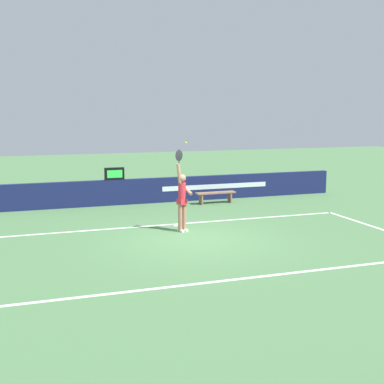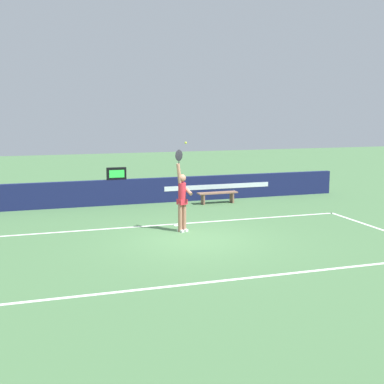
# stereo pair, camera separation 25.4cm
# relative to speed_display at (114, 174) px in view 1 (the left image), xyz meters

# --- Properties ---
(ground_plane) EXTENTS (60.00, 60.00, 0.00)m
(ground_plane) POSITION_rel_speed_display_xyz_m (1.18, -6.07, -1.23)
(ground_plane) COLOR #497345
(court_lines) EXTENTS (11.95, 5.85, 0.00)m
(court_lines) POSITION_rel_speed_display_xyz_m (1.18, -6.87, -1.23)
(court_lines) COLOR white
(court_lines) RESTS_ON ground
(back_wall) EXTENTS (16.60, 0.23, 0.99)m
(back_wall) POSITION_rel_speed_display_xyz_m (1.19, 0.00, -0.73)
(back_wall) COLOR #151C49
(back_wall) RESTS_ON ground
(speed_display) EXTENTS (0.75, 0.17, 0.48)m
(speed_display) POSITION_rel_speed_display_xyz_m (0.00, 0.00, 0.00)
(speed_display) COLOR black
(speed_display) RESTS_ON back_wall
(tennis_player) EXTENTS (0.52, 0.52, 2.51)m
(tennis_player) POSITION_rel_speed_display_xyz_m (1.13, -5.07, -0.18)
(tennis_player) COLOR #A46E56
(tennis_player) RESTS_ON ground
(tennis_ball) EXTENTS (0.07, 0.07, 0.07)m
(tennis_ball) POSITION_rel_speed_display_xyz_m (1.23, -5.13, 1.48)
(tennis_ball) COLOR #C7DF39
(courtside_bench_near) EXTENTS (1.63, 0.39, 0.45)m
(courtside_bench_near) POSITION_rel_speed_display_xyz_m (3.85, -0.94, -0.88)
(courtside_bench_near) COLOR #8B614C
(courtside_bench_near) RESTS_ON ground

